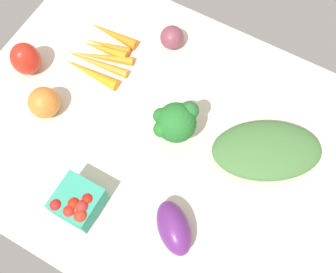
{
  "coord_description": "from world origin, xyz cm",
  "views": [
    {
      "loc": [
        19.42,
        -34.53,
        95.22
      ],
      "look_at": [
        0.0,
        0.0,
        4.0
      ],
      "focal_mm": 44.47,
      "sensor_mm": 36.0,
      "label": 1
    }
  ],
  "objects": [
    {
      "name": "berry_basket",
      "position": [
        -9.08,
        -24.23,
        5.86
      ],
      "size": [
        9.44,
        9.44,
        7.86
      ],
      "color": "teal",
      "rests_on": "tablecloth"
    },
    {
      "name": "red_onion_center",
      "position": [
        -12.82,
        24.93,
        5.14
      ],
      "size": [
        6.29,
        6.29,
        6.29
      ],
      "primitive_type": "sphere",
      "color": "brown",
      "rests_on": "tablecloth"
    },
    {
      "name": "leafy_greens_clump",
      "position": [
        22.07,
        8.12,
        4.58
      ],
      "size": [
        30.02,
        26.43,
        5.16
      ],
      "primitive_type": "ellipsoid",
      "rotation": [
        0.0,
        0.0,
        0.55
      ],
      "color": "#437139",
      "rests_on": "tablecloth"
    },
    {
      "name": "broccoli_head",
      "position": [
        1.27,
        1.47,
        10.74
      ],
      "size": [
        10.05,
        10.56,
        13.38
      ],
      "color": "#9ACA74",
      "rests_on": "tablecloth"
    },
    {
      "name": "carrot_bunch",
      "position": [
        -27.09,
        12.33,
        3.28
      ],
      "size": [
        17.82,
        16.02,
        2.82
      ],
      "color": "orange",
      "rests_on": "tablecloth"
    },
    {
      "name": "tablecloth",
      "position": [
        0.0,
        0.0,
        1.0
      ],
      "size": [
        104.0,
        76.0,
        2.0
      ],
      "primitive_type": "cube",
      "color": "beige",
      "rests_on": "ground"
    },
    {
      "name": "eggplant",
      "position": [
        11.93,
        -18.59,
        5.41
      ],
      "size": [
        13.7,
        13.24,
        6.82
      ],
      "primitive_type": "ellipsoid",
      "rotation": [
        0.0,
        0.0,
        2.42
      ],
      "color": "#5E246F",
      "rests_on": "tablecloth"
    },
    {
      "name": "heirloom_tomato_orange",
      "position": [
        -30.29,
        -7.64,
        5.88
      ],
      "size": [
        7.76,
        7.76,
        7.76
      ],
      "primitive_type": "sphere",
      "color": "orange",
      "rests_on": "tablecloth"
    },
    {
      "name": "bell_pepper_red",
      "position": [
        -41.37,
        -0.12,
        6.64
      ],
      "size": [
        10.23,
        10.23,
        9.29
      ],
      "primitive_type": "ellipsoid",
      "rotation": [
        0.0,
        0.0,
        0.54
      ],
      "color": "red",
      "rests_on": "tablecloth"
    }
  ]
}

